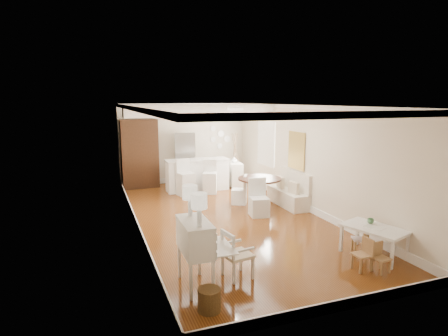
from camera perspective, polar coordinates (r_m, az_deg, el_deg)
room at (r=9.40m, az=0.09°, el=4.54°), size 9.00×9.04×2.82m
secretary_bureau at (r=6.05m, az=-4.42°, el=-12.95°), size 0.87×0.89×1.10m
gustavian_armchair at (r=6.39m, az=2.08°, el=-12.95°), size 0.55×0.55×0.82m
wicker_basket at (r=5.59m, az=-2.24°, el=-19.44°), size 0.43×0.43×0.33m
kids_table at (r=7.78m, az=21.83°, el=-10.37°), size 1.02×1.30×0.57m
kids_chair_a at (r=7.10m, az=20.27°, el=-12.23°), size 0.29×0.29×0.58m
kids_chair_b at (r=7.85m, az=20.00°, el=-10.08°), size 0.36×0.36×0.56m
kids_chair_c at (r=7.15m, az=22.88°, el=-12.50°), size 0.28×0.28×0.52m
banquette at (r=10.63m, az=9.71°, el=-3.08°), size 0.52×1.60×0.98m
dining_table at (r=10.45m, az=5.40°, el=-3.69°), size 1.20×1.20×0.81m
slip_chair_near at (r=9.59m, az=5.36°, el=-4.53°), size 0.52×0.54×0.95m
slip_chair_far at (r=10.67m, az=2.33°, el=-3.28°), size 0.55×0.55×0.84m
breakfast_counter at (r=12.26m, az=-4.07°, el=-1.03°), size 2.05×0.65×1.03m
bar_stool_left at (r=11.60m, az=-5.85°, el=-1.46°), size 0.54×0.54×1.13m
bar_stool_right at (r=11.84m, az=-2.17°, el=-1.36°), size 0.55×0.55×1.06m
pantry_cabinet at (r=12.87m, az=-12.74°, el=2.15°), size 1.20×0.60×2.30m
fridge at (r=13.24m, az=-4.50°, el=1.51°), size 0.75×0.65×1.80m
sideboard at (r=12.79m, az=1.66°, el=-0.98°), size 0.51×0.92×0.83m
pencil_cup at (r=7.86m, az=21.43°, el=-7.54°), size 0.15×0.15×0.10m
branch_vase at (r=12.66m, az=1.55°, el=1.29°), size 0.20×0.20×0.21m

